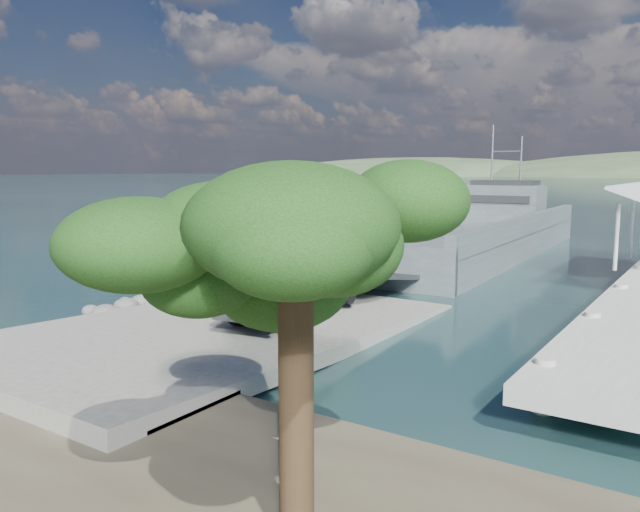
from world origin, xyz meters
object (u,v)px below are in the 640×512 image
(soldier, at_px, (208,293))
(overhang_tree, at_px, (287,245))
(landing_craft, at_px, (464,243))
(military_truck, at_px, (300,268))

(soldier, relative_size, overhang_tree, 0.28)
(landing_craft, distance_m, military_truck, 23.08)
(military_truck, height_order, soldier, military_truck)
(landing_craft, xyz_separation_m, soldier, (-0.23, -25.60, 0.58))
(military_truck, distance_m, soldier, 3.61)
(landing_craft, height_order, overhang_tree, landing_craft)
(soldier, bearing_deg, landing_craft, 81.89)
(landing_craft, height_order, soldier, landing_craft)
(landing_craft, distance_m, soldier, 25.61)
(military_truck, relative_size, soldier, 4.18)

